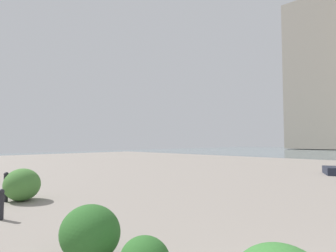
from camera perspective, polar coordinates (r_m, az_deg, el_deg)
name	(u,v)px	position (r m, az deg, el deg)	size (l,w,h in m)	color
building_annex	(326,75)	(71.80, 30.23, 9.27)	(14.96, 11.37, 33.27)	#9E9384
bollard_near	(1,204)	(7.07, -31.65, -13.68)	(0.13, 0.13, 0.66)	#232328
bollard_mid	(6,186)	(8.99, -30.87, -10.79)	(0.13, 0.13, 0.82)	#232328
shrub_wide	(22,185)	(8.92, -28.28, -10.76)	(1.07, 0.96, 0.91)	#477F38
shrub_tall	(90,233)	(4.29, -16.03, -20.69)	(0.91, 0.82, 0.78)	#2D6628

